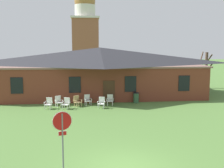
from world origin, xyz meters
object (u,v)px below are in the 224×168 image
(stop_sign, at_px, (62,130))
(lawn_chair_right_end, at_px, (87,100))
(lawn_chair_left_end, at_px, (66,103))
(trash_bin, at_px, (136,98))
(lawn_chair_near_door, at_px, (59,101))
(lawn_chair_under_eave, at_px, (110,99))
(lawn_chair_middle, at_px, (77,101))
(lawn_chair_far_side, at_px, (101,102))
(lawn_chair_by_porch, at_px, (49,103))

(stop_sign, distance_m, lawn_chair_right_end, 13.54)
(lawn_chair_left_end, relative_size, trash_bin, 0.98)
(lawn_chair_near_door, relative_size, lawn_chair_under_eave, 1.00)
(lawn_chair_left_end, distance_m, trash_bin, 6.67)
(lawn_chair_left_end, height_order, lawn_chair_under_eave, same)
(lawn_chair_middle, xyz_separation_m, lawn_chair_under_eave, (2.96, 0.30, 0.00))
(lawn_chair_middle, distance_m, lawn_chair_far_side, 2.29)
(lawn_chair_near_door, bearing_deg, lawn_chair_far_side, -13.58)
(lawn_chair_by_porch, xyz_separation_m, lawn_chair_middle, (2.38, 0.74, 0.00))
(lawn_chair_right_end, xyz_separation_m, trash_bin, (4.57, 0.52, -0.00))
(lawn_chair_far_side, relative_size, trash_bin, 0.98)
(lawn_chair_by_porch, relative_size, lawn_chair_right_end, 1.00)
(lawn_chair_left_end, bearing_deg, lawn_chair_by_porch, 174.76)
(stop_sign, height_order, trash_bin, stop_sign)
(lawn_chair_right_end, distance_m, lawn_chair_far_side, 1.82)
(lawn_chair_under_eave, bearing_deg, lawn_chair_by_porch, -168.97)
(lawn_chair_right_end, relative_size, lawn_chair_under_eave, 1.00)
(stop_sign, xyz_separation_m, trash_bin, (5.71, 13.95, -1.38))
(lawn_chair_under_eave, distance_m, trash_bin, 2.63)
(lawn_chair_left_end, xyz_separation_m, lawn_chair_under_eave, (3.86, 1.18, 0.00))
(lawn_chair_right_end, bearing_deg, lawn_chair_middle, -151.92)
(lawn_chair_under_eave, height_order, trash_bin, trash_bin)
(stop_sign, height_order, lawn_chair_right_end, stop_sign)
(trash_bin, bearing_deg, lawn_chair_by_porch, -167.45)
(lawn_chair_far_side, xyz_separation_m, lawn_chair_under_eave, (0.85, 1.19, 0.00))
(lawn_chair_far_side, bearing_deg, lawn_chair_middle, 157.15)
(stop_sign, height_order, lawn_chair_left_end, stop_sign)
(lawn_chair_right_end, distance_m, lawn_chair_under_eave, 2.05)
(lawn_chair_by_porch, relative_size, lawn_chair_left_end, 1.00)
(lawn_chair_under_eave, bearing_deg, lawn_chair_left_end, -163.03)
(lawn_chair_right_end, height_order, trash_bin, trash_bin)
(stop_sign, relative_size, lawn_chair_near_door, 2.76)
(lawn_chair_middle, relative_size, lawn_chair_right_end, 1.00)
(lawn_chair_by_porch, relative_size, lawn_chair_middle, 1.00)
(lawn_chair_near_door, distance_m, lawn_chair_right_end, 2.59)
(lawn_chair_left_end, relative_size, lawn_chair_under_eave, 1.00)
(lawn_chair_left_end, relative_size, lawn_chair_far_side, 1.00)
(stop_sign, distance_m, lawn_chair_far_side, 12.34)
(lawn_chair_left_end, height_order, lawn_chair_far_side, same)
(lawn_chair_under_eave, xyz_separation_m, trash_bin, (2.53, 0.71, -0.00))
(lawn_chair_by_porch, height_order, lawn_chair_right_end, same)
(trash_bin, bearing_deg, lawn_chair_middle, -169.56)
(lawn_chair_middle, height_order, lawn_chair_right_end, same)
(lawn_chair_near_door, bearing_deg, stop_sign, -83.78)
(lawn_chair_right_end, distance_m, trash_bin, 4.60)
(lawn_chair_middle, bearing_deg, trash_bin, 10.44)
(lawn_chair_left_end, bearing_deg, lawn_chair_far_side, -0.22)
(lawn_chair_near_door, relative_size, trash_bin, 0.98)
(trash_bin, bearing_deg, lawn_chair_far_side, -150.67)
(lawn_chair_left_end, xyz_separation_m, lawn_chair_middle, (0.90, 0.88, 0.00))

